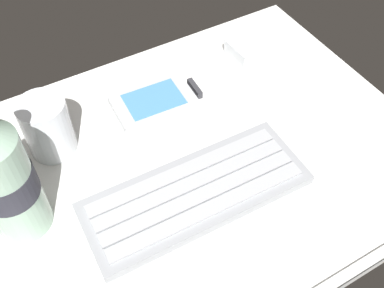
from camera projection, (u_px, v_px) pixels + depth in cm
name	position (u px, v px, depth cm)	size (l,w,h in cm)	color
ground_plane	(193.00, 163.00, 62.92)	(64.00, 48.00, 2.80)	silver
keyboard	(196.00, 193.00, 57.69)	(29.25, 11.69, 1.70)	#93969B
handheld_device	(158.00, 101.00, 68.31)	(13.07, 8.20, 1.50)	#B7BABF
juice_cup	(48.00, 129.00, 60.49)	(6.40, 6.40, 8.50)	silver
water_bottle	(3.00, 178.00, 49.08)	(6.73, 6.73, 20.80)	#9EC1A8
charger_block	(250.00, 47.00, 75.74)	(7.00, 5.60, 2.40)	silver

